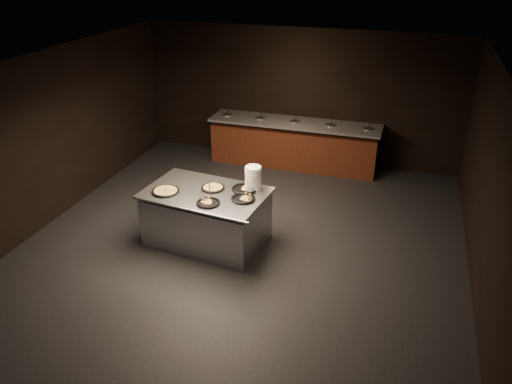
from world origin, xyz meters
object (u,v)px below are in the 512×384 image
plate_stack (253,178)px  pan_cheese_whole (213,188)px  serving_counter (207,218)px  pan_veggie_whole (166,191)px

plate_stack → pan_cheese_whole: bearing=-163.8°
serving_counter → pan_cheese_whole: pan_cheese_whole is taller
plate_stack → pan_cheese_whole: plate_stack is taller
plate_stack → pan_veggie_whole: 1.40m
serving_counter → plate_stack: plate_stack is taller
pan_veggie_whole → pan_cheese_whole: bearing=26.8°
pan_veggie_whole → pan_cheese_whole: same height
pan_veggie_whole → plate_stack: bearing=21.9°
pan_cheese_whole → serving_counter: bearing=-117.9°
serving_counter → pan_veggie_whole: size_ratio=4.67×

